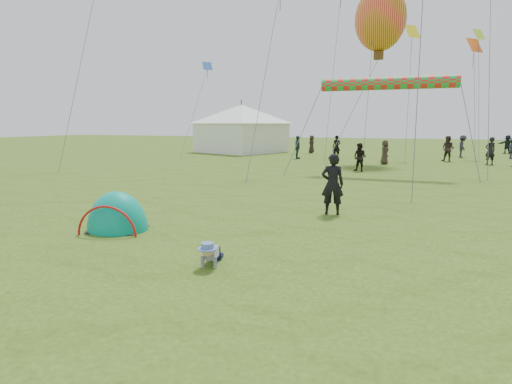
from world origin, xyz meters
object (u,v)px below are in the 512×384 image
(crawling_toddler, at_px, (210,252))
(balloon_kite, at_px, (380,23))
(event_marquee, at_px, (241,127))
(popup_tent, at_px, (118,230))
(standing_adult, at_px, (333,184))

(crawling_toddler, bearing_deg, balloon_kite, 75.25)
(event_marquee, xyz_separation_m, balloon_kite, (12.33, -5.86, 6.87))
(event_marquee, bearing_deg, popup_tent, -52.42)
(crawling_toddler, relative_size, balloon_kite, 0.14)
(standing_adult, xyz_separation_m, balloon_kite, (0.02, 17.44, 8.32))
(popup_tent, relative_size, event_marquee, 0.29)
(crawling_toddler, height_order, event_marquee, event_marquee)
(event_marquee, bearing_deg, standing_adult, -40.26)
(popup_tent, distance_m, event_marquee, 28.06)
(popup_tent, bearing_deg, standing_adult, 24.88)
(standing_adult, bearing_deg, popup_tent, 26.11)
(crawling_toddler, xyz_separation_m, standing_adult, (1.43, 5.11, 0.64))
(crawling_toddler, height_order, popup_tent, popup_tent)
(balloon_kite, bearing_deg, popup_tent, -102.76)
(popup_tent, height_order, standing_adult, standing_adult)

